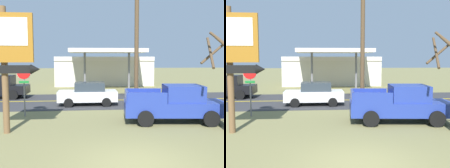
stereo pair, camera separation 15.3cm
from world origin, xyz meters
TOP-DOWN VIEW (x-y plane):
  - ground_plane at (0.00, 0.00)m, footprint 180.00×180.00m
  - road_asphalt at (0.00, 13.00)m, footprint 140.00×8.00m
  - road_centre_line at (0.00, 13.00)m, footprint 126.00×0.20m
  - motel_sign at (-5.07, 3.94)m, footprint 2.87×0.54m
  - stop_sign at (-5.13, 7.58)m, footprint 0.80×0.08m
  - utility_pole at (1.49, 7.98)m, footprint 2.08×0.26m
  - gas_station at (0.68, 26.25)m, footprint 12.00×11.50m
  - pickup_blue_parked_on_lawn at (3.10, 5.39)m, footprint 5.37×2.63m
  - car_white_far_lane at (-1.44, 11.00)m, footprint 4.20×2.00m

SIDE VIEW (x-z plane):
  - ground_plane at x=0.00m, z-range 0.00..0.00m
  - road_asphalt at x=0.00m, z-range 0.00..0.02m
  - road_centre_line at x=0.00m, z-range 0.02..0.03m
  - car_white_far_lane at x=-1.44m, z-range 0.01..1.65m
  - pickup_blue_parked_on_lawn at x=3.10m, z-range -0.02..1.94m
  - gas_station at x=0.68m, z-range -0.26..4.14m
  - stop_sign at x=-5.13m, z-range 0.55..3.50m
  - motel_sign at x=-5.07m, z-range 0.90..6.49m
  - utility_pole at x=1.49m, z-range 0.32..8.96m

